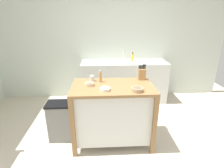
# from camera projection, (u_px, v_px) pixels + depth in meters

# --- Properties ---
(ground_plane) EXTENTS (6.31, 6.31, 0.00)m
(ground_plane) POSITION_uv_depth(u_px,v_px,m) (117.00, 147.00, 2.69)
(ground_plane) COLOR #BCB29E
(ground_plane) RESTS_ON ground
(wall_back) EXTENTS (5.31, 0.10, 2.60)m
(wall_back) POSITION_uv_depth(u_px,v_px,m) (111.00, 42.00, 4.12)
(wall_back) COLOR silver
(wall_back) RESTS_ON ground
(kitchen_island) EXTENTS (1.16, 0.69, 0.93)m
(kitchen_island) POSITION_uv_depth(u_px,v_px,m) (113.00, 111.00, 2.68)
(kitchen_island) COLOR olive
(kitchen_island) RESTS_ON ground
(knife_block) EXTENTS (0.11, 0.09, 0.25)m
(knife_block) POSITION_uv_depth(u_px,v_px,m) (142.00, 74.00, 2.75)
(knife_block) COLOR #AD7F4C
(knife_block) RESTS_ON kitchen_island
(bowl_ceramic_small) EXTENTS (0.14, 0.14, 0.04)m
(bowl_ceramic_small) POSITION_uv_depth(u_px,v_px,m) (105.00, 89.00, 2.36)
(bowl_ceramic_small) COLOR silver
(bowl_ceramic_small) RESTS_ON kitchen_island
(bowl_ceramic_wide) EXTENTS (0.13, 0.13, 0.05)m
(bowl_ceramic_wide) POSITION_uv_depth(u_px,v_px,m) (89.00, 84.00, 2.52)
(bowl_ceramic_wide) COLOR beige
(bowl_ceramic_wide) RESTS_ON kitchen_island
(bowl_stoneware_deep) EXTENTS (0.16, 0.16, 0.05)m
(bowl_stoneware_deep) POSITION_uv_depth(u_px,v_px,m) (137.00, 89.00, 2.33)
(bowl_stoneware_deep) COLOR tan
(bowl_stoneware_deep) RESTS_ON kitchen_island
(drinking_cup) EXTENTS (0.07, 0.07, 0.09)m
(drinking_cup) POSITION_uv_depth(u_px,v_px,m) (92.00, 78.00, 2.70)
(drinking_cup) COLOR silver
(drinking_cup) RESTS_ON kitchen_island
(pepper_grinder) EXTENTS (0.04, 0.04, 0.19)m
(pepper_grinder) POSITION_uv_depth(u_px,v_px,m) (100.00, 76.00, 2.65)
(pepper_grinder) COLOR tan
(pepper_grinder) RESTS_ON kitchen_island
(trash_bin) EXTENTS (0.36, 0.28, 0.63)m
(trash_bin) POSITION_uv_depth(u_px,v_px,m) (60.00, 121.00, 2.79)
(trash_bin) COLOR slate
(trash_bin) RESTS_ON ground
(sink_counter) EXTENTS (1.88, 0.60, 0.92)m
(sink_counter) POSITION_uv_depth(u_px,v_px,m) (124.00, 81.00, 4.10)
(sink_counter) COLOR silver
(sink_counter) RESTS_ON ground
(sink_faucet) EXTENTS (0.02, 0.02, 0.22)m
(sink_faucet) POSITION_uv_depth(u_px,v_px,m) (124.00, 56.00, 4.03)
(sink_faucet) COLOR #B7BCC1
(sink_faucet) RESTS_ON sink_counter
(bottle_dish_soap) EXTENTS (0.05, 0.05, 0.20)m
(bottle_dish_soap) POSITION_uv_depth(u_px,v_px,m) (132.00, 57.00, 3.94)
(bottle_dish_soap) COLOR yellow
(bottle_dish_soap) RESTS_ON sink_counter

